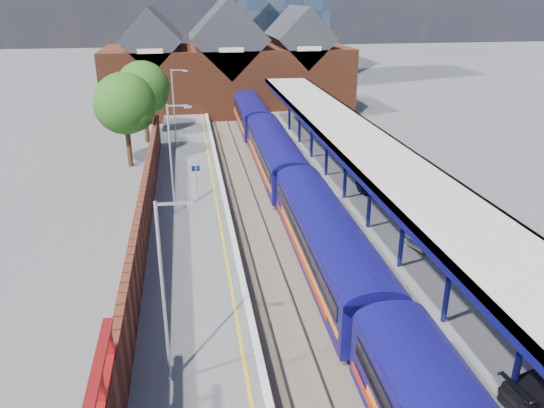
{
  "coord_description": "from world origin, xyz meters",
  "views": [
    {
      "loc": [
        -5.34,
        -9.87,
        14.06
      ],
      "look_at": [
        -0.74,
        18.63,
        2.6
      ],
      "focal_mm": 35.0,
      "sensor_mm": 36.0,
      "label": 1
    }
  ],
  "objects_px": {
    "lamp_post_b": "(167,285)",
    "parked_car_silver": "(440,234)",
    "lamp_post_c": "(173,153)",
    "train": "(295,187)",
    "platform_sign": "(196,177)",
    "parked_car_blue": "(389,183)",
    "lamp_post_d": "(175,104)"
  },
  "relations": [
    {
      "from": "lamp_post_c",
      "to": "parked_car_silver",
      "type": "xyz_separation_m",
      "value": [
        14.51,
        -6.99,
        -3.34
      ]
    },
    {
      "from": "lamp_post_c",
      "to": "lamp_post_d",
      "type": "height_order",
      "value": "same"
    },
    {
      "from": "lamp_post_d",
      "to": "parked_car_blue",
      "type": "height_order",
      "value": "lamp_post_d"
    },
    {
      "from": "lamp_post_c",
      "to": "parked_car_blue",
      "type": "xyz_separation_m",
      "value": [
        14.83,
        1.75,
        -3.34
      ]
    },
    {
      "from": "lamp_post_c",
      "to": "train",
      "type": "bearing_deg",
      "value": 4.83
    },
    {
      "from": "lamp_post_c",
      "to": "parked_car_blue",
      "type": "bearing_deg",
      "value": 6.72
    },
    {
      "from": "train",
      "to": "lamp_post_b",
      "type": "bearing_deg",
      "value": -115.24
    },
    {
      "from": "lamp_post_d",
      "to": "parked_car_silver",
      "type": "relative_size",
      "value": 1.76
    },
    {
      "from": "lamp_post_b",
      "to": "platform_sign",
      "type": "xyz_separation_m",
      "value": [
        1.36,
        18.0,
        -2.3
      ]
    },
    {
      "from": "lamp_post_b",
      "to": "lamp_post_d",
      "type": "distance_m",
      "value": 32.0
    },
    {
      "from": "train",
      "to": "parked_car_blue",
      "type": "relative_size",
      "value": 14.11
    },
    {
      "from": "train",
      "to": "parked_car_silver",
      "type": "xyz_separation_m",
      "value": [
        6.66,
        -7.65,
        -0.47
      ]
    },
    {
      "from": "train",
      "to": "lamp_post_c",
      "type": "distance_m",
      "value": 8.39
    },
    {
      "from": "lamp_post_d",
      "to": "parked_car_blue",
      "type": "distance_m",
      "value": 20.84
    },
    {
      "from": "lamp_post_b",
      "to": "lamp_post_c",
      "type": "xyz_separation_m",
      "value": [
        0.0,
        16.0,
        0.0
      ]
    },
    {
      "from": "lamp_post_b",
      "to": "parked_car_silver",
      "type": "height_order",
      "value": "lamp_post_b"
    },
    {
      "from": "train",
      "to": "platform_sign",
      "type": "distance_m",
      "value": 6.65
    },
    {
      "from": "platform_sign",
      "to": "parked_car_blue",
      "type": "bearing_deg",
      "value": -1.07
    },
    {
      "from": "lamp_post_c",
      "to": "parked_car_silver",
      "type": "relative_size",
      "value": 1.76
    },
    {
      "from": "parked_car_silver",
      "to": "train",
      "type": "bearing_deg",
      "value": 22.05
    },
    {
      "from": "lamp_post_b",
      "to": "lamp_post_c",
      "type": "height_order",
      "value": "same"
    },
    {
      "from": "train",
      "to": "parked_car_blue",
      "type": "distance_m",
      "value": 7.07
    },
    {
      "from": "train",
      "to": "parked_car_silver",
      "type": "height_order",
      "value": "train"
    },
    {
      "from": "train",
      "to": "lamp_post_b",
      "type": "relative_size",
      "value": 9.42
    },
    {
      "from": "parked_car_blue",
      "to": "parked_car_silver",
      "type": "bearing_deg",
      "value": -169.89
    },
    {
      "from": "parked_car_silver",
      "to": "lamp_post_c",
      "type": "bearing_deg",
      "value": 45.31
    },
    {
      "from": "train",
      "to": "platform_sign",
      "type": "relative_size",
      "value": 26.37
    },
    {
      "from": "train",
      "to": "parked_car_silver",
      "type": "relative_size",
      "value": 16.6
    },
    {
      "from": "lamp_post_b",
      "to": "parked_car_silver",
      "type": "distance_m",
      "value": 17.41
    },
    {
      "from": "lamp_post_b",
      "to": "parked_car_blue",
      "type": "xyz_separation_m",
      "value": [
        14.83,
        17.75,
        -3.34
      ]
    },
    {
      "from": "parked_car_blue",
      "to": "lamp_post_c",
      "type": "bearing_deg",
      "value": 108.9
    },
    {
      "from": "lamp_post_c",
      "to": "parked_car_blue",
      "type": "height_order",
      "value": "lamp_post_c"
    }
  ]
}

